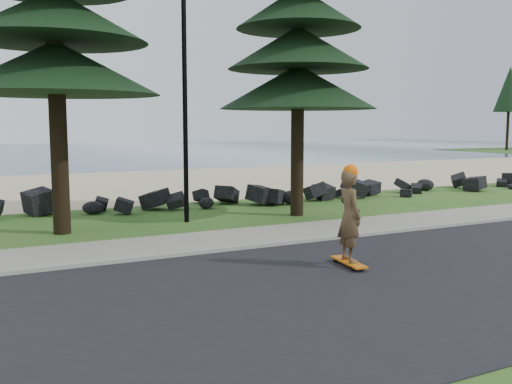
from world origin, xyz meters
TOP-DOWN VIEW (x-y plane):
  - ground at (0.00, 0.00)m, footprint 160.00×160.00m
  - road at (0.00, -4.50)m, footprint 160.00×7.00m
  - kerb at (0.00, -0.90)m, footprint 160.00×0.20m
  - sidewalk at (0.00, 0.20)m, footprint 160.00×2.00m
  - beach_sand at (0.00, 14.50)m, footprint 160.00×15.00m
  - ocean at (0.00, 51.00)m, footprint 160.00×58.00m
  - seawall_boulders at (0.00, 5.60)m, footprint 60.00×2.40m
  - lamp_post at (0.00, 3.20)m, footprint 0.25×0.14m
  - skateboarder at (1.01, -3.30)m, footprint 0.52×1.11m

SIDE VIEW (x-z plane):
  - ground at x=0.00m, z-range 0.00..0.00m
  - seawall_boulders at x=0.00m, z-range -0.55..0.55m
  - ocean at x=0.00m, z-range 0.00..0.01m
  - beach_sand at x=0.00m, z-range 0.00..0.01m
  - road at x=0.00m, z-range 0.00..0.02m
  - sidewalk at x=0.00m, z-range 0.00..0.08m
  - kerb at x=0.00m, z-range 0.00..0.10m
  - skateboarder at x=1.01m, z-range 0.01..2.03m
  - lamp_post at x=0.00m, z-range 0.06..8.20m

